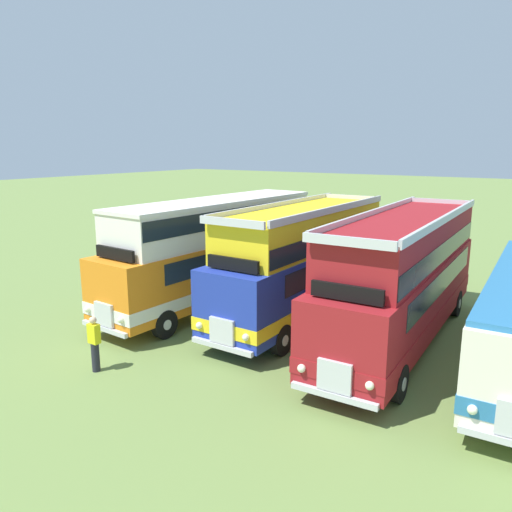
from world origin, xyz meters
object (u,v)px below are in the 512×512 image
Objects in this scene: bus_second_in_row at (304,260)px; marshal_person at (95,343)px; bus_third_in_row at (404,275)px; bus_first_in_row at (217,247)px.

bus_second_in_row is 8.35m from marshal_person.
marshal_person is (-6.86, -7.48, -1.48)m from bus_third_in_row.
bus_first_in_row is 7.56m from marshal_person.
bus_first_in_row is 6.69× the size of marshal_person.
bus_first_in_row reaches higher than marshal_person.
bus_first_in_row is at bearing -178.83° from bus_third_in_row.
bus_second_in_row is 3.98m from bus_third_in_row.
marshal_person is (1.08, -7.32, -1.59)m from bus_first_in_row.
bus_third_in_row is (3.97, -0.22, 0.01)m from bus_second_in_row.
bus_first_in_row is 0.99× the size of bus_third_in_row.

